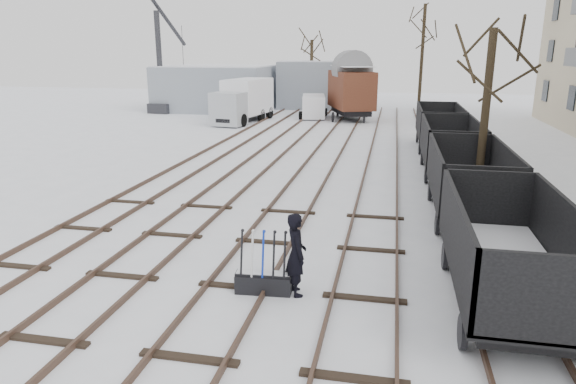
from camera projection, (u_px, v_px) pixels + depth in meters
name	position (u px, v px, depth m)	size (l,w,h in m)	color
ground	(238.00, 288.00, 12.21)	(120.00, 120.00, 0.00)	white
tracks	(319.00, 164.00, 25.10)	(13.90, 52.00, 0.16)	black
shed_left	(217.00, 88.00, 48.16)	(10.00, 8.00, 4.10)	#8D949F
shed_right	(318.00, 84.00, 50.14)	(7.00, 6.00, 4.50)	#8D949F
ground_frame	(264.00, 281.00, 11.91)	(1.33, 0.51, 1.49)	black
worker	(296.00, 254.00, 11.67)	(0.71, 0.47, 1.96)	black
freight_wagon_a	(507.00, 268.00, 11.07)	(2.36, 5.91, 2.41)	black
freight_wagon_b	(468.00, 191.00, 17.11)	(2.36, 5.91, 2.41)	black
freight_wagon_c	(449.00, 154.00, 23.16)	(2.36, 5.91, 2.41)	black
freight_wagon_d	(439.00, 133.00, 29.20)	(2.36, 5.91, 2.41)	black
box_van_wagon	(351.00, 89.00, 41.18)	(4.60, 6.22, 4.25)	black
lorry	(244.00, 100.00, 39.90)	(3.13, 7.47, 3.29)	black
panel_van	(314.00, 106.00, 42.70)	(2.44, 4.42, 1.85)	white
crane	(162.00, 83.00, 45.79)	(2.16, 5.83, 9.87)	#29292D
tree_near	(485.00, 116.00, 18.85)	(0.30, 0.30, 6.23)	black
tree_far_left	(311.00, 75.00, 48.65)	(0.30, 0.30, 6.39)	black
tree_far_right	(422.00, 58.00, 46.73)	(0.30, 0.30, 9.44)	black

